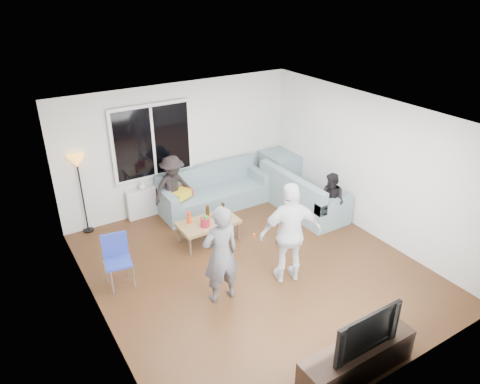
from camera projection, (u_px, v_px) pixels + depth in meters
floor at (254, 269)px, 7.53m from camera, size 5.00×5.50×0.04m
ceiling at (256, 117)px, 6.36m from camera, size 5.00×5.50×0.04m
wall_back at (180, 146)px, 9.05m from camera, size 5.00×0.04×2.60m
wall_front at (396, 299)px, 4.83m from camera, size 5.00×0.04×2.60m
wall_left at (92, 246)px, 5.75m from camera, size 0.04×5.50×2.60m
wall_right at (370, 166)px, 8.13m from camera, size 0.04×5.50×2.60m
window_frame at (152, 141)px, 8.60m from camera, size 1.62×0.06×1.47m
window_glass at (153, 142)px, 8.57m from camera, size 1.50×0.02×1.35m
window_mullion at (153, 142)px, 8.56m from camera, size 0.05×0.03×1.35m
radiator at (158, 199)px, 9.12m from camera, size 1.30×0.12×0.62m
potted_plant at (178, 172)px, 9.09m from camera, size 0.22×0.18×0.38m
vase at (142, 186)px, 8.77m from camera, size 0.18×0.18×0.16m
sofa_back_section at (214, 189)px, 9.29m from camera, size 2.30×0.85×0.85m
sofa_right_section at (304, 191)px, 9.20m from camera, size 2.00×0.85×0.85m
sofa_corner at (283, 170)px, 10.14m from camera, size 0.85×0.85×0.85m
cushion_yellow at (180, 194)px, 8.87m from camera, size 0.48×0.45×0.14m
cushion_red at (182, 192)px, 8.97m from camera, size 0.38×0.32×0.13m
coffee_table at (209, 231)px, 8.20m from camera, size 1.10×0.61×0.40m
pitcher at (205, 222)px, 7.93m from camera, size 0.17×0.17×0.17m
side_chair at (118, 263)px, 6.92m from camera, size 0.46×0.46×0.86m
floor_lamp at (82, 195)px, 8.25m from camera, size 0.32×0.32×1.56m
player_left at (221, 255)px, 6.49m from camera, size 0.59×0.40×1.57m
player_right at (291, 233)px, 6.89m from camera, size 1.08×0.71×1.70m
spectator_right at (331, 201)px, 8.52m from camera, size 0.52×0.61×1.11m
spectator_back at (173, 188)px, 8.79m from camera, size 0.92×0.61×1.32m
tv_console at (357, 360)px, 5.45m from camera, size 1.60×0.40×0.44m
television at (362, 328)px, 5.23m from camera, size 0.99×0.13×0.57m
bottle_d at (221, 213)px, 8.14m from camera, size 0.07×0.07×0.26m
bottle_b at (206, 222)px, 7.90m from camera, size 0.08×0.08×0.21m
bottle_e at (223, 208)px, 8.37m from camera, size 0.07×0.07×0.20m
bottle_a at (189, 217)px, 8.01m from camera, size 0.07×0.07×0.24m
bottle_c at (208, 211)px, 8.24m from camera, size 0.07×0.07×0.22m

